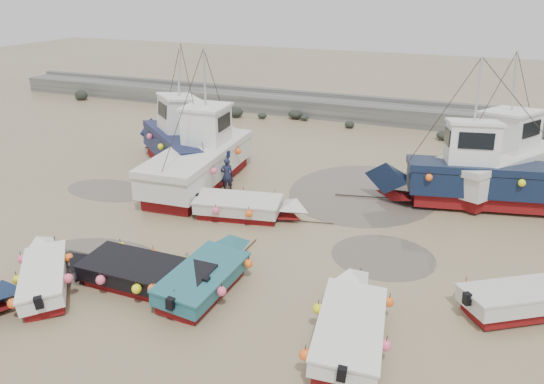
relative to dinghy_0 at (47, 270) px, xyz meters
The scene contains 17 objects.
ground 5.70m from the dinghy_0, 33.29° to the left, with size 120.00×120.00×0.00m, color #917F5D.
seawall 25.56m from the dinghy_0, 79.20° to the left, with size 60.00×4.92×1.50m.
puddle_a 2.06m from the dinghy_0, 75.05° to the left, with size 5.18×5.18×0.01m, color #564E44.
puddle_b 11.26m from the dinghy_0, 32.41° to the left, with size 3.69×3.69×0.01m, color #564E44.
puddle_c 8.31m from the dinghy_0, 115.62° to the left, with size 4.40×4.40×0.01m, color #564E44.
puddle_d 13.90m from the dinghy_0, 57.78° to the left, with size 6.76×6.76×0.01m, color #564E44.
dinghy_0 is the anchor object (origin of this frame).
dinghy_2 5.12m from the dinghy_0, 21.27° to the left, with size 2.14×5.78×1.43m.
dinghy_3 15.06m from the dinghy_0, 17.10° to the left, with size 5.51×4.09×1.43m.
dinghy_4 2.86m from the dinghy_0, 22.94° to the left, with size 6.66×2.18×1.43m.
dinghy_5 8.05m from the dinghy_0, 63.19° to the left, with size 5.73×2.47×1.43m.
dinghy_6 9.63m from the dinghy_0, ahead, with size 2.37×6.12×1.43m.
cabin_boat_0 11.96m from the dinghy_0, 102.04° to the left, with size 8.24×7.26×6.22m.
cabin_boat_1 10.27m from the dinghy_0, 90.30° to the left, with size 3.49×10.88×6.22m.
cabin_boat_2 17.17m from the dinghy_0, 45.12° to the left, with size 10.06×4.18×6.22m.
cabin_boat_3 19.79m from the dinghy_0, 48.03° to the left, with size 6.62×9.33×6.22m.
person 9.59m from the dinghy_0, 80.62° to the left, with size 0.59×0.39×1.61m, color #191E37.
Camera 1 is at (7.49, -13.87, 9.09)m, focal length 35.00 mm.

